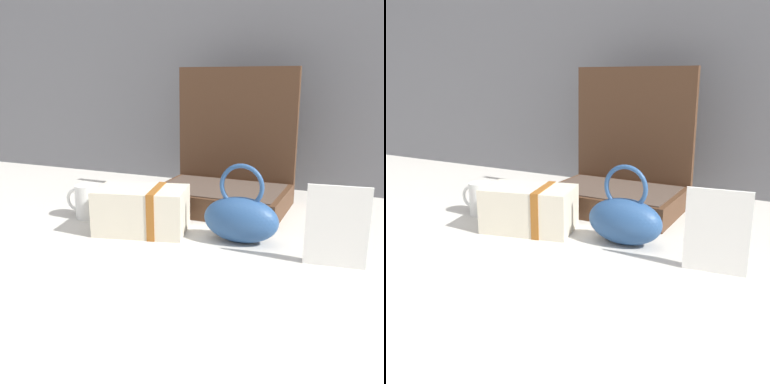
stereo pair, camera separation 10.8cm
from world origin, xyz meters
TOP-DOWN VIEW (x-y plane):
  - ground_plane at (0.00, 0.00)m, footprint 6.00×6.00m
  - open_suitcase at (-0.01, 0.27)m, footprint 0.39×0.29m
  - teal_pouch_handbag at (0.13, -0.02)m, footprint 0.19×0.10m
  - cream_toiletry_bag at (-0.13, -0.05)m, footprint 0.26×0.19m
  - coffee_mug at (-0.34, -0.01)m, footprint 0.11×0.07m
  - info_card_left at (0.35, -0.08)m, footprint 0.13×0.02m

SIDE VIEW (x-z plane):
  - ground_plane at x=0.00m, z-range 0.00..0.00m
  - coffee_mug at x=-0.34m, z-range 0.00..0.10m
  - cream_toiletry_bag at x=-0.13m, z-range 0.00..0.12m
  - teal_pouch_handbag at x=0.13m, z-range -0.04..0.16m
  - info_card_left at x=0.35m, z-range 0.00..0.18m
  - open_suitcase at x=-0.01m, z-range -0.12..0.31m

